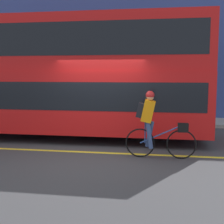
# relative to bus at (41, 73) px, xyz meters

# --- Properties ---
(ground_plane) EXTENTS (80.00, 80.00, 0.00)m
(ground_plane) POSITION_rel_bus_xyz_m (2.24, -2.07, -2.14)
(ground_plane) COLOR #38383A
(road_center_line) EXTENTS (50.00, 0.14, 0.01)m
(road_center_line) POSITION_rel_bus_xyz_m (2.24, -1.81, -2.13)
(road_center_line) COLOR yellow
(road_center_line) RESTS_ON ground_plane
(sidewalk_curb) EXTENTS (60.00, 2.02, 0.13)m
(sidewalk_curb) POSITION_rel_bus_xyz_m (2.24, 3.62, -2.07)
(sidewalk_curb) COLOR gray
(sidewalk_curb) RESTS_ON ground_plane
(building_facade) EXTENTS (60.00, 0.30, 7.14)m
(building_facade) POSITION_rel_bus_xyz_m (2.24, 4.78, 1.43)
(building_facade) COLOR #33478C
(building_facade) RESTS_ON ground_plane
(bus) EXTENTS (10.79, 2.43, 3.85)m
(bus) POSITION_rel_bus_xyz_m (0.00, 0.00, 0.00)
(bus) COLOR black
(bus) RESTS_ON ground_plane
(cyclist_on_bike) EXTENTS (1.76, 0.32, 1.69)m
(cyclist_on_bike) POSITION_rel_bus_xyz_m (3.77, -2.08, -1.23)
(cyclist_on_bike) COLOR black
(cyclist_on_bike) RESTS_ON ground_plane
(trash_bin) EXTENTS (0.47, 0.47, 0.81)m
(trash_bin) POSITION_rel_bus_xyz_m (3.65, 3.52, -1.60)
(trash_bin) COLOR #194C23
(trash_bin) RESTS_ON sidewalk_curb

